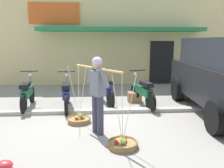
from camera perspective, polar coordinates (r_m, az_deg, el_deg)
ground_plane at (r=5.90m, az=-3.49°, el=-9.30°), size 90.00×90.00×0.00m
sidewalk_curb at (r=6.54m, az=-3.54°, el=-6.77°), size 20.00×0.24×0.10m
fruit_vendor at (r=4.90m, az=-3.65°, el=-1.58°), size 0.98×1.45×1.70m
fruit_basket_left_side at (r=5.85m, az=-8.25°, el=-8.76°), size 0.60×0.60×1.45m
fruit_basket_right_side at (r=4.54m, az=2.69°, el=-14.62°), size 0.60×0.60×1.45m
motorcycle_nearest_shop at (r=7.34m, az=-20.44°, el=-2.24°), size 0.54×1.82×1.09m
motorcycle_second_in_row at (r=6.95m, az=-11.31°, el=-2.47°), size 0.54×1.82×1.09m
motorcycle_third_in_row at (r=7.41m, az=-1.84°, el=-1.43°), size 0.66×1.78×1.09m
motorcycle_end_of_row at (r=7.13m, az=7.71°, el=-2.01°), size 0.58×1.80×1.09m
storefront_building at (r=13.06m, az=0.95°, el=11.18°), size 13.00×6.00×4.20m
plastic_litter_bag at (r=4.23m, az=-25.45°, el=-17.86°), size 0.28×0.22×0.14m
wooden_crate at (r=7.71m, az=5.63°, el=-3.23°), size 0.44×0.36×0.32m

